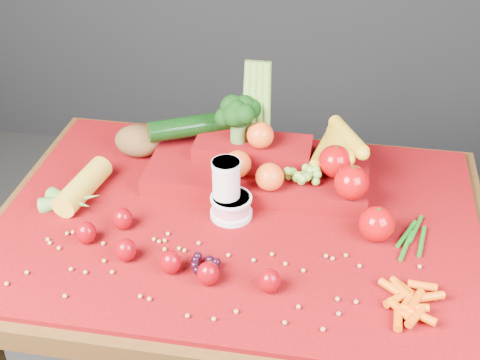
% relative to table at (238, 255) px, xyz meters
% --- Properties ---
extents(table, '(1.10, 0.80, 0.75)m').
position_rel_table_xyz_m(table, '(0.00, 0.00, 0.00)').
color(table, '#3E210E').
rests_on(table, ground).
extents(red_cloth, '(1.05, 0.75, 0.01)m').
position_rel_table_xyz_m(red_cloth, '(0.00, 0.00, 0.10)').
color(red_cloth, maroon).
rests_on(red_cloth, table).
extents(milk_glass, '(0.06, 0.06, 0.14)m').
position_rel_table_xyz_m(milk_glass, '(-0.03, 0.01, 0.18)').
color(milk_glass, silver).
rests_on(milk_glass, red_cloth).
extents(yogurt_bowl, '(0.09, 0.09, 0.05)m').
position_rel_table_xyz_m(yogurt_bowl, '(-0.02, 0.01, 0.13)').
color(yogurt_bowl, silver).
rests_on(yogurt_bowl, red_cloth).
extents(strawberry_scatter, '(0.44, 0.18, 0.05)m').
position_rel_table_xyz_m(strawberry_scatter, '(-0.13, -0.17, 0.13)').
color(strawberry_scatter, '#88000B').
rests_on(strawberry_scatter, red_cloth).
extents(dark_grape_cluster, '(0.06, 0.05, 0.03)m').
position_rel_table_xyz_m(dark_grape_cluster, '(-0.04, -0.18, 0.12)').
color(dark_grape_cluster, black).
rests_on(dark_grape_cluster, red_cloth).
extents(soybean_scatter, '(0.84, 0.24, 0.01)m').
position_rel_table_xyz_m(soybean_scatter, '(0.00, -0.20, 0.11)').
color(soybean_scatter, '#A57B47').
rests_on(soybean_scatter, red_cloth).
extents(corn_ear, '(0.20, 0.25, 0.06)m').
position_rel_table_xyz_m(corn_ear, '(-0.38, -0.01, 0.13)').
color(corn_ear, gold).
rests_on(corn_ear, red_cloth).
extents(potato, '(0.12, 0.09, 0.08)m').
position_rel_table_xyz_m(potato, '(-0.30, 0.22, 0.15)').
color(potato, '#4F3119').
rests_on(potato, red_cloth).
extents(baby_carrot_pile, '(0.18, 0.17, 0.03)m').
position_rel_table_xyz_m(baby_carrot_pile, '(0.37, -0.22, 0.12)').
color(baby_carrot_pile, '#D95007').
rests_on(baby_carrot_pile, red_cloth).
extents(green_bean_pile, '(0.14, 0.12, 0.01)m').
position_rel_table_xyz_m(green_bean_pile, '(0.38, -0.01, 0.11)').
color(green_bean_pile, '#175914').
rests_on(green_bean_pile, red_cloth).
extents(produce_mound, '(0.60, 0.38, 0.27)m').
position_rel_table_xyz_m(produce_mound, '(0.05, 0.16, 0.16)').
color(produce_mound, maroon).
rests_on(produce_mound, red_cloth).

